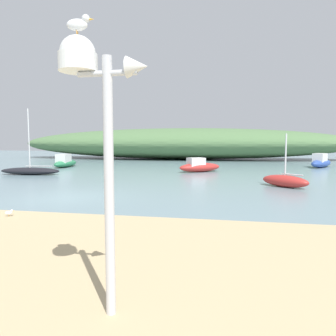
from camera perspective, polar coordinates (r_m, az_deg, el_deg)
name	(u,v)px	position (r m, az deg, el deg)	size (l,w,h in m)	color
ground_plane	(70,197)	(13.74, -17.78, -5.17)	(120.00, 120.00, 0.00)	gray
distant_hill	(180,144)	(41.88, 2.25, 4.58)	(45.72, 11.51, 4.17)	#517547
mast_structure	(91,91)	(3.88, -14.18, 13.77)	(1.09, 0.46, 3.42)	silver
seagull_on_radar	(78,24)	(4.13, -16.39, 24.46)	(0.34, 0.15, 0.24)	orange
motorboat_outer_mooring	(321,162)	(31.14, 26.64, 1.01)	(3.11, 3.85, 1.30)	#2D4C9E
motorboat_far_left	(199,166)	(23.90, 5.83, 0.34)	(3.54, 2.96, 1.11)	#B72D28
motorboat_off_point	(65,162)	(29.82, -18.68, 1.03)	(1.37, 3.81, 1.23)	#287A4C
sailboat_east_reach	(285,181)	(16.99, 20.98, -2.24)	(2.48, 2.30, 2.77)	#B72D28
sailboat_far_right	(30,171)	(23.98, -24.34, -0.46)	(4.45, 1.61, 4.68)	black
seagull_near_waterline	(9,212)	(10.04, -27.55, -7.36)	(0.26, 0.18, 0.20)	orange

